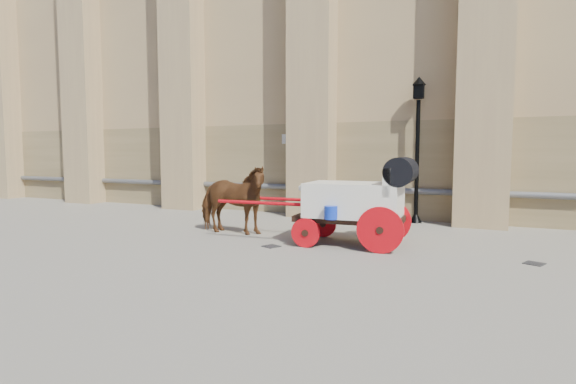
% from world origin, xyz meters
% --- Properties ---
extents(ground, '(90.00, 90.00, 0.00)m').
position_xyz_m(ground, '(0.00, 0.00, 0.00)').
color(ground, slate).
rests_on(ground, ground).
extents(horse, '(2.06, 0.97, 1.73)m').
position_xyz_m(horse, '(-1.68, -0.17, 0.86)').
color(horse, brown).
rests_on(horse, ground).
extents(carriage, '(4.50, 1.65, 1.94)m').
position_xyz_m(carriage, '(1.65, -0.23, 1.05)').
color(carriage, black).
rests_on(carriage, ground).
extents(street_lamp, '(0.39, 0.39, 4.21)m').
position_xyz_m(street_lamp, '(2.27, 3.62, 2.25)').
color(street_lamp, black).
rests_on(street_lamp, ground).
extents(drain_grate_near, '(0.42, 0.42, 0.01)m').
position_xyz_m(drain_grate_near, '(-0.08, -1.16, 0.01)').
color(drain_grate_near, black).
rests_on(drain_grate_near, ground).
extents(drain_grate_far, '(0.42, 0.42, 0.01)m').
position_xyz_m(drain_grate_far, '(5.01, -0.54, 0.01)').
color(drain_grate_far, black).
rests_on(drain_grate_far, ground).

